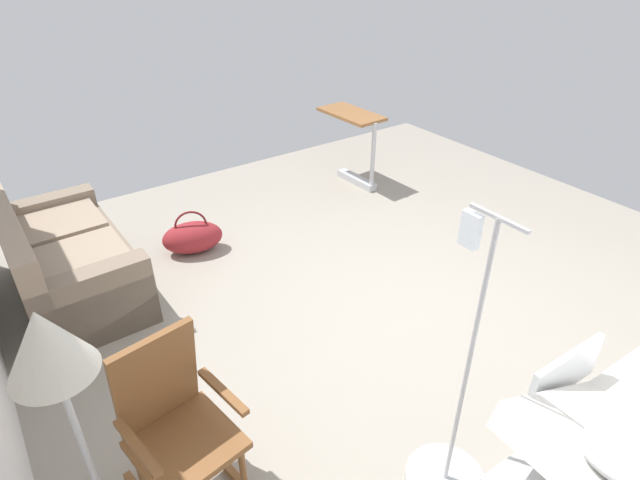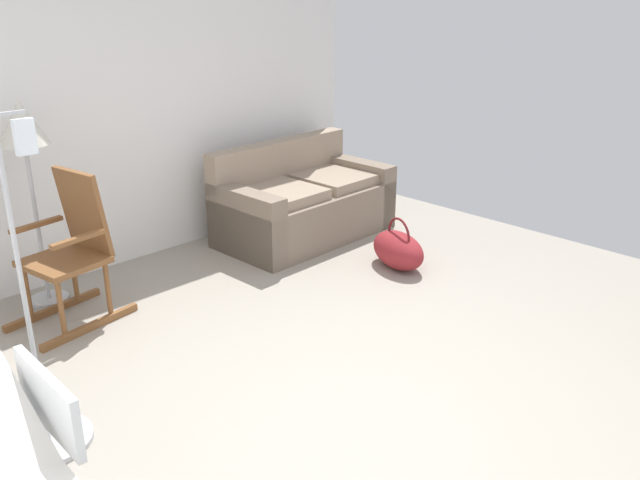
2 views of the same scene
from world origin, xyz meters
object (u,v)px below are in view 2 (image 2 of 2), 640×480
at_px(iv_pole, 44,400).
at_px(floor_lamp, 24,137).
at_px(couch, 303,204).
at_px(rocking_chair, 72,251).
at_px(duffel_bag, 398,250).

bearing_deg(iv_pole, floor_lamp, 65.81).
bearing_deg(floor_lamp, iv_pole, -114.19).
relative_size(couch, floor_lamp, 1.09).
bearing_deg(rocking_chair, duffel_bag, -23.99).
height_order(rocking_chair, duffel_bag, rocking_chair).
distance_m(couch, floor_lamp, 2.49).
xyz_separation_m(rocking_chair, iv_pole, (-0.77, -1.19, -0.25)).
bearing_deg(couch, rocking_chair, -177.96).
bearing_deg(couch, duffel_bag, -87.98).
bearing_deg(duffel_bag, iv_pole, -176.68).
bearing_deg(duffel_bag, couch, 92.02).
height_order(couch, rocking_chair, rocking_chair).
relative_size(rocking_chair, floor_lamp, 0.71).
xyz_separation_m(couch, iv_pole, (-3.01, -1.27, -0.06)).
bearing_deg(iv_pole, duffel_bag, 3.32).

